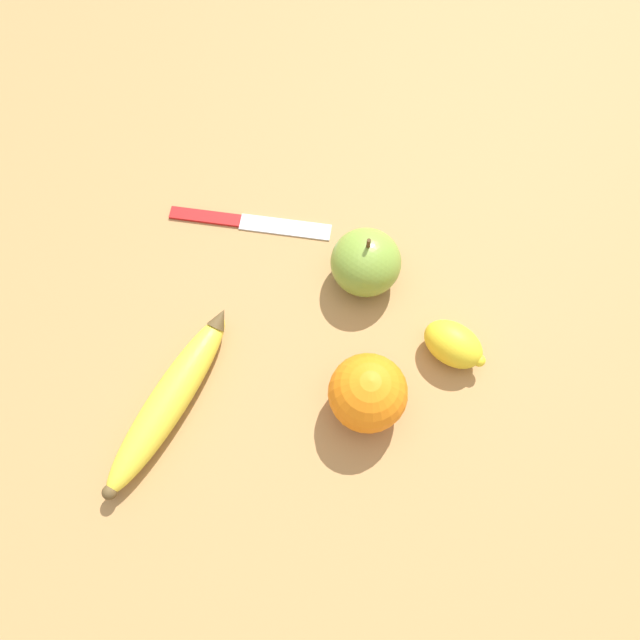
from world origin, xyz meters
name	(u,v)px	position (x,y,z in m)	size (l,w,h in m)	color
ground_plane	(278,352)	(0.00, 0.00, 0.00)	(3.00, 3.00, 0.00)	#A87A47
banana	(170,399)	(0.01, 0.13, 0.02)	(0.14, 0.21, 0.04)	yellow
orange	(368,393)	(-0.10, -0.05, 0.04)	(0.08, 0.08, 0.08)	orange
apple	(366,262)	(0.02, -0.13, 0.04)	(0.08, 0.08, 0.09)	olive
lemon	(454,344)	(-0.11, -0.16, 0.02)	(0.08, 0.07, 0.05)	yellow
paring_knife	(244,221)	(0.17, -0.06, 0.00)	(0.15, 0.16, 0.01)	silver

